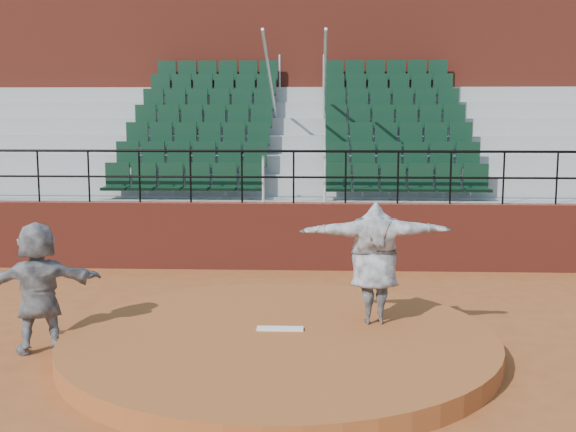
# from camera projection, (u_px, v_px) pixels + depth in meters

# --- Properties ---
(ground) EXTENTS (90.00, 90.00, 0.00)m
(ground) POSITION_uv_depth(u_px,v_px,m) (280.00, 352.00, 9.19)
(ground) COLOR #994D22
(ground) RESTS_ON ground
(pitchers_mound) EXTENTS (5.50, 5.50, 0.25)m
(pitchers_mound) POSITION_uv_depth(u_px,v_px,m) (280.00, 343.00, 9.17)
(pitchers_mound) COLOR #9F5023
(pitchers_mound) RESTS_ON ground
(pitching_rubber) EXTENTS (0.60, 0.15, 0.03)m
(pitching_rubber) POSITION_uv_depth(u_px,v_px,m) (280.00, 329.00, 9.30)
(pitching_rubber) COLOR white
(pitching_rubber) RESTS_ON pitchers_mound
(boundary_wall) EXTENTS (24.00, 0.30, 1.30)m
(boundary_wall) POSITION_uv_depth(u_px,v_px,m) (294.00, 236.00, 14.04)
(boundary_wall) COLOR maroon
(boundary_wall) RESTS_ON ground
(wall_railing) EXTENTS (24.04, 0.05, 1.03)m
(wall_railing) POSITION_uv_depth(u_px,v_px,m) (294.00, 165.00, 13.85)
(wall_railing) COLOR black
(wall_railing) RESTS_ON boundary_wall
(seating_deck) EXTENTS (24.00, 5.97, 4.63)m
(seating_deck) POSITION_uv_depth(u_px,v_px,m) (299.00, 179.00, 17.54)
(seating_deck) COLOR #9B9A95
(seating_deck) RESTS_ON ground
(press_box_facade) EXTENTS (24.00, 3.00, 7.10)m
(press_box_facade) POSITION_uv_depth(u_px,v_px,m) (303.00, 95.00, 21.15)
(press_box_facade) COLOR maroon
(press_box_facade) RESTS_ON ground
(pitcher) EXTENTS (2.03, 0.69, 1.62)m
(pitcher) POSITION_uv_depth(u_px,v_px,m) (374.00, 263.00, 9.52)
(pitcher) COLOR black
(pitcher) RESTS_ON pitchers_mound
(fielder) EXTENTS (1.64, 0.98, 1.68)m
(fielder) POSITION_uv_depth(u_px,v_px,m) (39.00, 287.00, 9.12)
(fielder) COLOR black
(fielder) RESTS_ON ground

